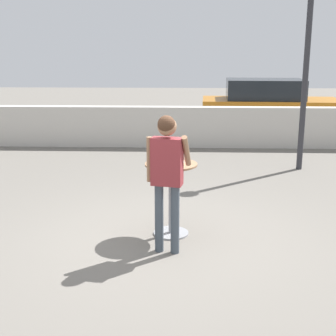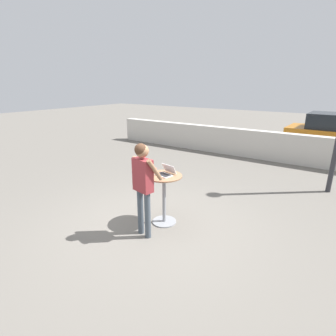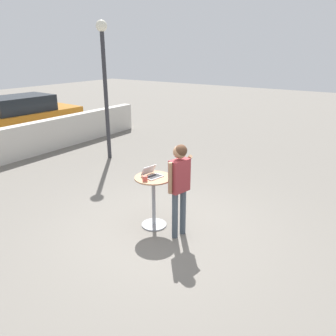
# 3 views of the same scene
# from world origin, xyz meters

# --- Properties ---
(ground_plane) EXTENTS (50.00, 50.00, 0.00)m
(ground_plane) POSITION_xyz_m (0.00, 0.00, 0.00)
(ground_plane) COLOR slate
(pavement_kerb) EXTENTS (12.55, 0.35, 1.05)m
(pavement_kerb) POSITION_xyz_m (0.00, 6.27, 0.53)
(pavement_kerb) COLOR beige
(pavement_kerb) RESTS_ON ground_plane
(cafe_table) EXTENTS (0.71, 0.71, 1.02)m
(cafe_table) POSITION_xyz_m (0.09, 0.27, 0.65)
(cafe_table) COLOR gray
(cafe_table) RESTS_ON ground_plane
(laptop) EXTENTS (0.37, 0.36, 0.19)m
(laptop) POSITION_xyz_m (0.10, 0.31, 1.06)
(laptop) COLOR silver
(laptop) RESTS_ON cafe_table
(coffee_mug) EXTENTS (0.12, 0.09, 0.09)m
(coffee_mug) POSITION_xyz_m (-0.14, 0.28, 1.06)
(coffee_mug) COLOR #C14C42
(coffee_mug) RESTS_ON cafe_table
(standing_person) EXTENTS (0.56, 0.34, 1.76)m
(standing_person) POSITION_xyz_m (0.06, -0.33, 1.12)
(standing_person) COLOR #424C56
(standing_person) RESTS_ON ground_plane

